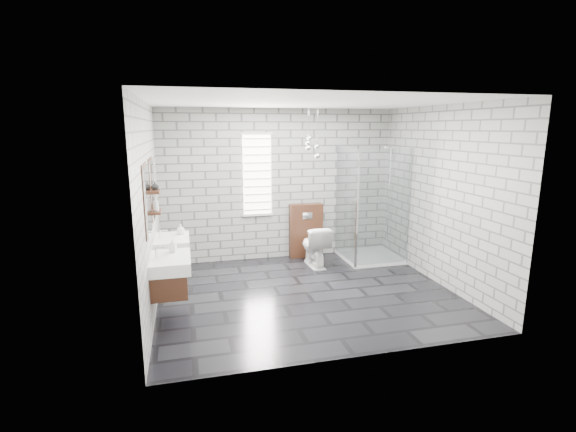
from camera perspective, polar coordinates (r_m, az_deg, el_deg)
name	(u,v)px	position (r m, az deg, el deg)	size (l,w,h in m)	color
floor	(307,293)	(6.21, 2.55, -10.53)	(4.20, 3.60, 0.02)	black
ceiling	(308,101)	(5.75, 2.81, 15.39)	(4.20, 3.60, 0.02)	white
wall_back	(279,185)	(7.56, -1.27, 4.26)	(4.20, 0.02, 2.70)	#9C9C97
wall_front	(360,233)	(4.16, 9.82, -2.35)	(4.20, 0.02, 2.70)	#9C9C97
wall_left	(149,209)	(5.61, -18.46, 0.91)	(0.02, 3.60, 2.70)	#9C9C97
wall_right	(441,196)	(6.74, 20.16, 2.57)	(0.02, 3.60, 2.70)	#9C9C97
vanity_left	(167,264)	(5.25, -16.21, -6.38)	(0.47, 0.70, 1.57)	#462515
vanity_right	(169,244)	(6.14, -15.93, -3.70)	(0.47, 0.70, 1.57)	#462515
shelf_lower	(156,212)	(5.56, -17.66, 0.55)	(0.14, 0.30, 0.03)	#462515
shelf_upper	(154,192)	(5.52, -17.83, 3.20)	(0.14, 0.30, 0.03)	#462515
window	(257,175)	(7.43, -4.25, 5.65)	(0.56, 0.05, 1.48)	white
cistern_panel	(306,230)	(7.73, 2.44, -1.99)	(0.60, 0.20, 1.00)	#462515
flush_plate	(308,216)	(7.57, 2.69, 0.03)	(0.18, 0.01, 0.12)	silver
shower_enclosure	(368,234)	(7.62, 10.92, -2.39)	(1.00, 1.00, 2.03)	white
pendant_cluster	(312,146)	(7.19, 3.28, 9.58)	(0.28, 0.28, 0.85)	silver
toilet	(315,246)	(7.27, 3.65, -4.08)	(0.40, 0.70, 0.72)	white
soap_bottle_a	(173,245)	(5.37, -15.50, -3.90)	(0.08, 0.08, 0.17)	#B2B2B2
soap_bottle_b	(181,229)	(6.24, -14.48, -1.75)	(0.12, 0.12, 0.15)	#B2B2B2
soap_bottle_c	(156,204)	(5.51, -17.64, 1.57)	(0.07, 0.07, 0.18)	#B2B2B2
vase	(155,186)	(5.55, -17.74, 3.94)	(0.10, 0.10, 0.10)	#B2B2B2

